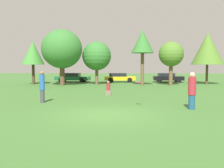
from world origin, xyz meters
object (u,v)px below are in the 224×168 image
object	(u,v)px
person_thrower	(42,87)
frisbee	(138,82)
tree_2	(97,56)
parked_car_green	(72,77)
tree_1	(62,49)
person_catcher	(192,91)
tree_3	(143,42)
parked_car_black	(168,77)
bystander_sitting	(108,89)
tree_5	(208,49)
tree_4	(171,54)
parked_car_yellow	(120,77)
tree_0	(33,53)

from	to	relation	value
person_thrower	frisbee	bearing A→B (deg)	-1.16
person_thrower	frisbee	xyz separation A→B (m)	(5.53, -1.31, 0.35)
tree_2	parked_car_green	bearing A→B (deg)	132.82
tree_1	person_thrower	bearing A→B (deg)	-80.47
person_catcher	tree_3	xyz separation A→B (m)	(-1.55, 14.99, 3.76)
parked_car_black	parked_car_green	bearing A→B (deg)	-177.18
bystander_sitting	tree_5	world-z (taller)	tree_5
bystander_sitting	tree_5	xyz separation A→B (m)	(10.80, 11.99, 3.71)
tree_1	frisbee	bearing A→B (deg)	-61.72
frisbee	parked_car_green	bearing A→B (deg)	111.45
person_thrower	tree_1	size ratio (longest dim) A/B	0.30
frisbee	parked_car_black	world-z (taller)	frisbee
frisbee	tree_4	size ratio (longest dim) A/B	0.06
frisbee	tree_2	xyz separation A→B (m)	(-4.07, 15.95, 1.97)
person_catcher	parked_car_yellow	bearing A→B (deg)	-66.34
parked_car_green	bystander_sitting	bearing A→B (deg)	-66.12
tree_1	tree_2	size ratio (longest dim) A/B	1.24
person_catcher	frisbee	distance (m)	2.71
person_catcher	bystander_sitting	xyz separation A→B (m)	(-4.58, 5.72, -0.49)
person_catcher	tree_5	distance (m)	19.05
parked_car_yellow	tree_3	bearing A→B (deg)	-62.16
tree_5	parked_car_black	xyz separation A→B (m)	(-4.11, 2.97, -3.52)
bystander_sitting	tree_0	xyz separation A→B (m)	(-9.57, 10.50, 3.16)
tree_2	tree_3	bearing A→B (deg)	-15.28
tree_0	tree_5	xyz separation A→B (m)	(20.37, 1.50, 0.55)
person_thrower	tree_2	distance (m)	14.90
tree_2	tree_4	size ratio (longest dim) A/B	1.04
person_thrower	tree_3	bearing A→B (deg)	75.53
person_thrower	tree_1	distance (m)	13.56
tree_3	parked_car_green	distance (m)	11.29
tree_1	parked_car_green	distance (m)	6.62
person_catcher	bystander_sitting	size ratio (longest dim) A/B	1.75
frisbee	parked_car_yellow	distance (m)	20.00
frisbee	tree_2	world-z (taller)	tree_2
person_catcher	person_thrower	bearing A→B (deg)	-0.00
tree_5	parked_car_yellow	world-z (taller)	tree_5
tree_1	tree_3	distance (m)	8.85
person_thrower	tree_4	bearing A→B (deg)	66.27
tree_5	parked_car_green	xyz separation A→B (m)	(-16.74, 2.79, -3.53)
tree_3	person_thrower	bearing A→B (deg)	-116.60
person_thrower	parked_car_black	world-z (taller)	person_thrower
tree_3	parked_car_yellow	xyz separation A→B (m)	(-2.61, 5.39, -4.05)
bystander_sitting	parked_car_green	xyz separation A→B (m)	(-5.94, 14.79, 0.19)
person_catcher	bystander_sitting	world-z (taller)	person_catcher
person_thrower	person_catcher	size ratio (longest dim) A/B	1.01
tree_0	tree_3	distance (m)	12.72
bystander_sitting	parked_car_black	world-z (taller)	parked_car_black
tree_3	tree_2	bearing A→B (deg)	164.72
tree_0	parked_car_green	world-z (taller)	tree_0
tree_4	parked_car_green	distance (m)	13.48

